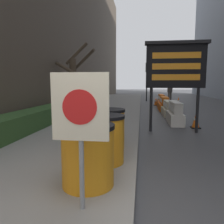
{
  "coord_description": "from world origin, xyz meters",
  "views": [
    {
      "loc": [
        0.06,
        -2.31,
        1.68
      ],
      "look_at": [
        -0.89,
        4.78,
        0.74
      ],
      "focal_mm": 35.0,
      "sensor_mm": 36.0,
      "label": 1
    }
  ],
  "objects_px": {
    "traffic_light_near_curb": "(147,74)",
    "traffic_cone_far": "(156,101)",
    "jersey_barrier_orange_near": "(164,104)",
    "traffic_cone_mid": "(196,121)",
    "message_board": "(175,66)",
    "jersey_barrier_orange_far": "(161,101)",
    "pedestrian_worker": "(170,90)",
    "traffic_cone_near": "(178,102)",
    "jersey_barrier_cream": "(168,109)",
    "barrel_drum_middle": "(104,139)",
    "barrel_drum_back": "(108,128)",
    "warning_sign": "(80,116)",
    "jersey_barrier_white": "(175,114)",
    "barrel_drum_foreground": "(88,155)"
  },
  "relations": [
    {
      "from": "warning_sign",
      "to": "barrel_drum_back",
      "type": "bearing_deg",
      "value": 91.67
    },
    {
      "from": "jersey_barrier_orange_near",
      "to": "traffic_cone_mid",
      "type": "distance_m",
      "value": 5.48
    },
    {
      "from": "warning_sign",
      "to": "message_board",
      "type": "height_order",
      "value": "message_board"
    },
    {
      "from": "traffic_light_near_curb",
      "to": "traffic_cone_far",
      "type": "bearing_deg",
      "value": -80.91
    },
    {
      "from": "barrel_drum_middle",
      "to": "traffic_cone_far",
      "type": "xyz_separation_m",
      "value": [
        1.81,
        12.88,
        -0.31
      ]
    },
    {
      "from": "pedestrian_worker",
      "to": "traffic_cone_near",
      "type": "bearing_deg",
      "value": 31.55
    },
    {
      "from": "barrel_drum_middle",
      "to": "traffic_cone_near",
      "type": "distance_m",
      "value": 13.07
    },
    {
      "from": "barrel_drum_middle",
      "to": "message_board",
      "type": "relative_size",
      "value": 0.31
    },
    {
      "from": "jersey_barrier_white",
      "to": "jersey_barrier_cream",
      "type": "xyz_separation_m",
      "value": [
        -0.0,
        2.38,
        -0.07
      ]
    },
    {
      "from": "warning_sign",
      "to": "traffic_cone_near",
      "type": "bearing_deg",
      "value": 76.47
    },
    {
      "from": "traffic_cone_far",
      "to": "warning_sign",
      "type": "bearing_deg",
      "value": -97.09
    },
    {
      "from": "jersey_barrier_white",
      "to": "traffic_cone_mid",
      "type": "bearing_deg",
      "value": -54.71
    },
    {
      "from": "barrel_drum_foreground",
      "to": "jersey_barrier_orange_far",
      "type": "height_order",
      "value": "barrel_drum_foreground"
    },
    {
      "from": "barrel_drum_middle",
      "to": "jersey_barrier_white",
      "type": "distance_m",
      "value": 5.69
    },
    {
      "from": "jersey_barrier_cream",
      "to": "barrel_drum_foreground",
      "type": "bearing_deg",
      "value": -104.19
    },
    {
      "from": "barrel_drum_middle",
      "to": "jersey_barrier_cream",
      "type": "bearing_deg",
      "value": 74.58
    },
    {
      "from": "barrel_drum_middle",
      "to": "traffic_cone_far",
      "type": "height_order",
      "value": "barrel_drum_middle"
    },
    {
      "from": "message_board",
      "to": "traffic_cone_near",
      "type": "height_order",
      "value": "message_board"
    },
    {
      "from": "traffic_cone_near",
      "to": "pedestrian_worker",
      "type": "bearing_deg",
      "value": 94.86
    },
    {
      "from": "jersey_barrier_cream",
      "to": "jersey_barrier_orange_near",
      "type": "bearing_deg",
      "value": 90.0
    },
    {
      "from": "message_board",
      "to": "pedestrian_worker",
      "type": "bearing_deg",
      "value": 83.57
    },
    {
      "from": "barrel_drum_middle",
      "to": "warning_sign",
      "type": "distance_m",
      "value": 1.77
    },
    {
      "from": "barrel_drum_back",
      "to": "jersey_barrier_cream",
      "type": "xyz_separation_m",
      "value": [
        2.18,
        6.68,
        -0.28
      ]
    },
    {
      "from": "jersey_barrier_white",
      "to": "barrel_drum_back",
      "type": "bearing_deg",
      "value": -116.88
    },
    {
      "from": "pedestrian_worker",
      "to": "traffic_cone_far",
      "type": "bearing_deg",
      "value": 0.47
    },
    {
      "from": "barrel_drum_middle",
      "to": "traffic_cone_mid",
      "type": "distance_m",
      "value": 5.18
    },
    {
      "from": "traffic_cone_far",
      "to": "jersey_barrier_orange_far",
      "type": "bearing_deg",
      "value": -73.32
    },
    {
      "from": "barrel_drum_foreground",
      "to": "jersey_barrier_cream",
      "type": "xyz_separation_m",
      "value": [
        2.18,
        8.64,
        -0.28
      ]
    },
    {
      "from": "message_board",
      "to": "jersey_barrier_orange_near",
      "type": "bearing_deg",
      "value": 87.29
    },
    {
      "from": "barrel_drum_back",
      "to": "traffic_light_near_curb",
      "type": "xyz_separation_m",
      "value": [
        1.25,
        15.83,
        1.97
      ]
    },
    {
      "from": "traffic_cone_far",
      "to": "traffic_light_near_curb",
      "type": "xyz_separation_m",
      "value": [
        -0.63,
        3.93,
        2.28
      ]
    },
    {
      "from": "warning_sign",
      "to": "pedestrian_worker",
      "type": "height_order",
      "value": "pedestrian_worker"
    },
    {
      "from": "jersey_barrier_orange_far",
      "to": "pedestrian_worker",
      "type": "relative_size",
      "value": 1.02
    },
    {
      "from": "traffic_cone_far",
      "to": "traffic_cone_mid",
      "type": "bearing_deg",
      "value": -83.72
    },
    {
      "from": "barrel_drum_middle",
      "to": "barrel_drum_back",
      "type": "xyz_separation_m",
      "value": [
        -0.07,
        0.98,
        0.0
      ]
    },
    {
      "from": "barrel_drum_back",
      "to": "traffic_cone_near",
      "type": "height_order",
      "value": "barrel_drum_back"
    },
    {
      "from": "jersey_barrier_orange_far",
      "to": "traffic_light_near_curb",
      "type": "relative_size",
      "value": 0.53
    },
    {
      "from": "barrel_drum_middle",
      "to": "traffic_light_near_curb",
      "type": "height_order",
      "value": "traffic_light_near_curb"
    },
    {
      "from": "jersey_barrier_orange_near",
      "to": "traffic_cone_mid",
      "type": "height_order",
      "value": "jersey_barrier_orange_near"
    },
    {
      "from": "warning_sign",
      "to": "message_board",
      "type": "relative_size",
      "value": 0.54
    },
    {
      "from": "barrel_drum_foreground",
      "to": "traffic_light_near_curb",
      "type": "xyz_separation_m",
      "value": [
        1.26,
        17.79,
        1.97
      ]
    },
    {
      "from": "jersey_barrier_cream",
      "to": "message_board",
      "type": "bearing_deg",
      "value": -94.14
    },
    {
      "from": "jersey_barrier_cream",
      "to": "traffic_light_near_curb",
      "type": "height_order",
      "value": "traffic_light_near_curb"
    },
    {
      "from": "traffic_cone_far",
      "to": "traffic_cone_near",
      "type": "bearing_deg",
      "value": -9.59
    },
    {
      "from": "warning_sign",
      "to": "barrel_drum_foreground",
      "type": "bearing_deg",
      "value": 97.15
    },
    {
      "from": "message_board",
      "to": "jersey_barrier_orange_near",
      "type": "height_order",
      "value": "message_board"
    },
    {
      "from": "barrel_drum_back",
      "to": "warning_sign",
      "type": "bearing_deg",
      "value": -88.33
    },
    {
      "from": "warning_sign",
      "to": "jersey_barrier_white",
      "type": "bearing_deg",
      "value": 73.07
    },
    {
      "from": "pedestrian_worker",
      "to": "warning_sign",
      "type": "bearing_deg",
      "value": 16.3
    },
    {
      "from": "traffic_light_near_curb",
      "to": "pedestrian_worker",
      "type": "relative_size",
      "value": 1.93
    }
  ]
}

